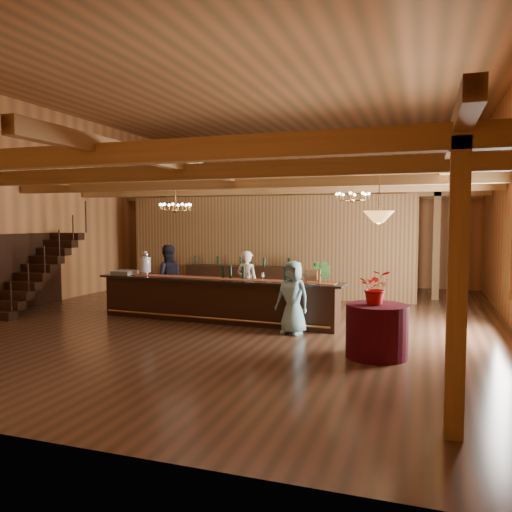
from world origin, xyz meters
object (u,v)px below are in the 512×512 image
(chandelier_left, at_px, (175,207))
(backbar_shelf, at_px, (241,282))
(pendant_lamp, at_px, (379,217))
(beverage_dispenser, at_px, (145,263))
(guest, at_px, (293,297))
(bartender, at_px, (247,283))
(raffle_drum, at_px, (312,275))
(staff_second, at_px, (167,278))
(chandelier_right, at_px, (353,196))
(round_table, at_px, (377,331))
(floor_plant, at_px, (320,282))
(tasting_bar, at_px, (216,300))

(chandelier_left, bearing_deg, backbar_shelf, 73.45)
(chandelier_left, height_order, pendant_lamp, same)
(beverage_dispenser, xyz_separation_m, guest, (3.95, -0.82, -0.53))
(beverage_dispenser, xyz_separation_m, bartender, (2.41, 0.70, -0.48))
(raffle_drum, bearing_deg, staff_second, 165.89)
(chandelier_right, relative_size, bartender, 0.50)
(beverage_dispenser, relative_size, pendant_lamp, 0.67)
(chandelier_left, xyz_separation_m, staff_second, (-0.23, -0.07, -1.84))
(staff_second, bearing_deg, backbar_shelf, -143.14)
(round_table, relative_size, chandelier_left, 1.31)
(backbar_shelf, distance_m, floor_plant, 2.57)
(chandelier_left, xyz_separation_m, bartender, (1.98, -0.09, -1.89))
(pendant_lamp, height_order, bartender, pendant_lamp)
(raffle_drum, height_order, pendant_lamp, pendant_lamp)
(staff_second, bearing_deg, floor_plant, -179.63)
(backbar_shelf, bearing_deg, bartender, -66.42)
(backbar_shelf, relative_size, chandelier_right, 4.28)
(chandelier_right, distance_m, guest, 3.24)
(chandelier_right, xyz_separation_m, guest, (-0.90, -2.24, -2.16))
(backbar_shelf, height_order, floor_plant, floor_plant)
(staff_second, distance_m, guest, 4.05)
(backbar_shelf, height_order, round_table, backbar_shelf)
(round_table, distance_m, chandelier_left, 6.46)
(chandelier_right, relative_size, staff_second, 0.47)
(pendant_lamp, height_order, guest, pendant_lamp)
(pendant_lamp, height_order, floor_plant, pendant_lamp)
(bartender, distance_m, guest, 2.16)
(backbar_shelf, xyz_separation_m, floor_plant, (2.53, -0.43, 0.14))
(tasting_bar, relative_size, raffle_drum, 17.74)
(floor_plant, bearing_deg, tasting_bar, -119.65)
(pendant_lamp, distance_m, bartender, 4.64)
(staff_second, bearing_deg, beverage_dispenser, 41.46)
(beverage_dispenser, bearing_deg, chandelier_left, 61.09)
(raffle_drum, bearing_deg, guest, -120.61)
(chandelier_right, relative_size, floor_plant, 0.65)
(tasting_bar, xyz_separation_m, guest, (2.00, -0.67, 0.25))
(staff_second, bearing_deg, tasting_bar, 121.11)
(raffle_drum, xyz_separation_m, pendant_lamp, (1.51, -1.78, 1.23))
(bartender, bearing_deg, guest, 147.86)
(bartender, xyz_separation_m, staff_second, (-2.21, 0.02, 0.05))
(tasting_bar, bearing_deg, chandelier_left, 151.32)
(tasting_bar, distance_m, raffle_drum, 2.41)
(chandelier_left, bearing_deg, pendant_lamp, -28.25)
(round_table, relative_size, bartender, 0.65)
(raffle_drum, distance_m, staff_second, 4.19)
(round_table, height_order, chandelier_right, chandelier_right)
(raffle_drum, bearing_deg, pendant_lamp, -49.66)
(beverage_dispenser, bearing_deg, guest, -11.67)
(pendant_lamp, xyz_separation_m, floor_plant, (-2.02, 5.10, -1.78))
(tasting_bar, relative_size, chandelier_right, 7.54)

